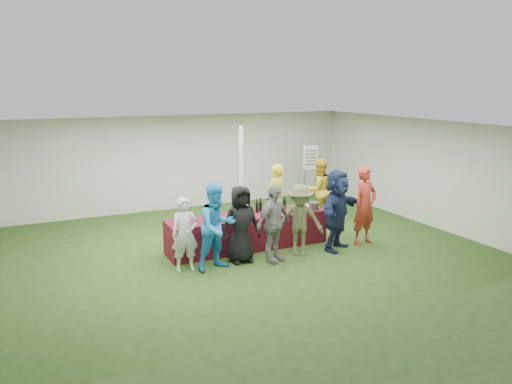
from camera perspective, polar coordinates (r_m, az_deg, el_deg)
name	(u,v)px	position (r m, az deg, el deg)	size (l,w,h in m)	color
ground	(243,246)	(11.27, -1.53, -6.17)	(60.00, 60.00, 0.00)	#284719
tent	(241,176)	(12.19, -1.70, 1.80)	(10.00, 10.00, 10.00)	white
serving_table	(248,232)	(11.03, -0.94, -4.54)	(3.60, 0.80, 0.75)	maroon
wine_bottles	(270,206)	(11.27, 1.59, -1.56)	(0.77, 0.15, 0.32)	black
wine_glasses	(235,215)	(10.51, -2.42, -2.65)	(2.81, 0.13, 0.16)	silver
water_bottle	(248,210)	(10.99, -0.96, -2.02)	(0.07, 0.07, 0.23)	silver
bar_towel	(307,207)	(11.67, 5.89, -1.67)	(0.25, 0.18, 0.03)	white
dump_bucket	(314,206)	(11.44, 6.65, -1.60)	(0.23, 0.23, 0.18)	slate
wine_list_sign	(311,162)	(14.74, 6.25, 3.43)	(0.50, 0.03, 1.80)	slate
staff_pourer	(276,198)	(12.26, 2.25, -0.64)	(0.60, 0.40, 1.66)	gold
staff_back	(319,190)	(13.25, 7.21, 0.24)	(0.80, 0.62, 1.65)	gold
customer_0	(185,234)	(9.75, -8.12, -4.81)	(0.53, 0.35, 1.45)	beige
customer_1	(217,227)	(9.70, -4.46, -3.99)	(0.83, 0.65, 1.71)	#1D86D3
customer_2	(241,224)	(10.09, -1.74, -3.69)	(0.77, 0.50, 1.58)	black
customer_3	(273,224)	(10.10, 2.01, -3.62)	(0.94, 0.39, 1.60)	gray
customer_4	(300,220)	(10.51, 5.03, -3.24)	(0.99, 0.57, 1.53)	#4C522E
customer_5	(337,210)	(10.95, 9.26, -2.05)	(1.65, 0.52, 1.78)	#16203F
customer_6	(365,205)	(11.48, 12.33, -1.51)	(0.65, 0.42, 1.77)	#A32C1E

